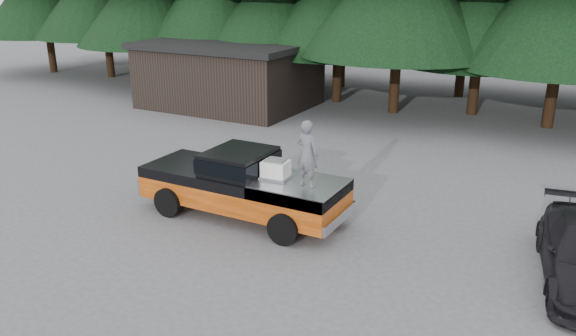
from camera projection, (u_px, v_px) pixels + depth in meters
The scene contains 6 objects.
ground at pixel (259, 224), 15.38m from camera, with size 120.00×120.00×0.00m, color #4F4F52.
pickup_truck at pixel (243, 194), 15.67m from camera, with size 6.00×2.04×1.33m, color #D85A18, non-canonical shape.
truck_cab at pixel (239, 161), 15.40m from camera, with size 1.66×1.90×0.59m, color black.
air_compressor at pixel (276, 170), 14.88m from camera, with size 0.67×0.55×0.46m, color white.
man_on_bed at pixel (307, 154), 14.11m from camera, with size 0.64×0.42×1.74m, color #56565D.
utility_building at pixel (230, 74), 28.87m from camera, with size 8.40×6.40×3.30m.
Camera 1 is at (7.40, -11.97, 6.45)m, focal length 35.00 mm.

